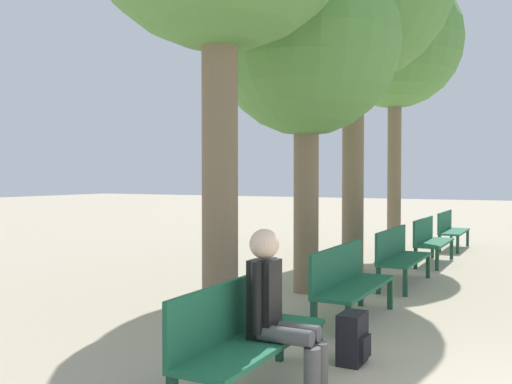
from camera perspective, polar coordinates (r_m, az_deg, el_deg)
bench_row_0 at (r=4.54m, az=-1.09°, el=-13.59°), size 0.47×1.74×0.87m
bench_row_1 at (r=6.79m, az=9.16°, el=-8.53°), size 0.47×1.74×0.87m
bench_row_2 at (r=9.16m, az=14.11°, el=-5.93°), size 0.47×1.74×0.87m
bench_row_3 at (r=11.59m, az=16.97°, el=-4.39°), size 0.47×1.74×0.87m
bench_row_4 at (r=14.04m, az=18.84°, el=-3.38°), size 0.47×1.74×0.87m
tree_row_1 at (r=8.52m, az=5.06°, el=14.41°), size 2.69×2.69×4.97m
tree_row_3 at (r=13.60m, az=13.74°, el=14.28°), size 2.99×2.99×6.23m
person_seated at (r=4.47m, az=2.17°, el=-11.51°), size 0.61×0.35×1.28m
backpack at (r=5.37m, az=9.68°, el=-14.25°), size 0.24×0.34×0.46m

